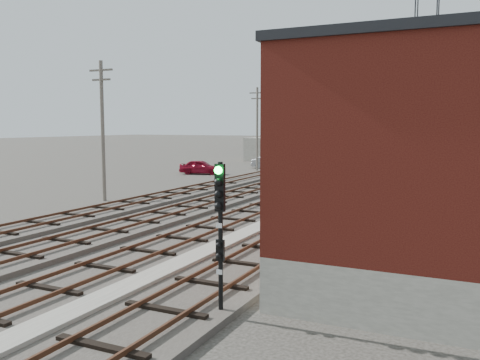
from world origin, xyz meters
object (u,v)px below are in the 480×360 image
Objects in this scene: car_grey at (301,159)px; switch_stand at (274,178)px; car_red at (201,167)px; car_silver at (269,162)px; signal_mast at (220,227)px; site_trailer at (333,156)px.

switch_stand is at bearing -140.28° from car_grey.
car_red is 10.38m from car_silver.
signal_mast is 0.97× the size of car_silver.
car_silver is at bearing -33.76° from car_red.
car_red is at bearing 161.46° from switch_stand.
car_red reaches higher than car_grey.
car_grey is at bearing 151.13° from site_trailer.
site_trailer reaches higher than car_silver.
switch_stand is at bearing 179.52° from car_silver.
signal_mast reaches higher than switch_stand.
car_grey is at bearing -29.71° from car_red.
site_trailer is 16.41m from car_red.
signal_mast is 0.94× the size of car_red.
signal_mast is 52.79m from car_grey.
car_red is (-10.19, -12.85, -0.68)m from site_trailer.
car_red reaches higher than car_silver.
signal_mast is 2.88× the size of switch_stand.
signal_mast is 28.88m from switch_stand.
signal_mast is 0.97× the size of car_grey.
site_trailer reaches higher than car_grey.
signal_mast reaches higher than car_red.
signal_mast is at bearing -163.83° from car_red.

